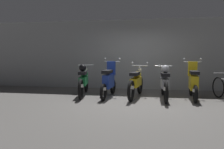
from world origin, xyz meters
TOP-DOWN VIEW (x-y plane):
  - ground_plane at (0.00, 0.00)m, footprint 80.00×80.00m
  - back_wall at (0.00, 2.45)m, footprint 16.00×0.30m
  - motorbike_slot_0 at (-1.79, 0.73)m, footprint 0.56×1.94m
  - motorbike_slot_1 at (-0.89, 0.61)m, footprint 0.59×1.68m
  - motorbike_slot_2 at (0.00, 0.67)m, footprint 0.62×1.93m
  - motorbike_slot_3 at (0.90, 0.56)m, footprint 0.56×1.95m
  - motorbike_slot_4 at (1.80, 0.71)m, footprint 0.59×1.68m

SIDE VIEW (x-z plane):
  - ground_plane at x=0.00m, z-range 0.00..0.00m
  - motorbike_slot_2 at x=0.00m, z-range -0.08..1.07m
  - motorbike_slot_0 at x=-1.79m, z-range -0.02..1.07m
  - motorbike_slot_3 at x=0.90m, z-range -0.02..1.07m
  - motorbike_slot_1 at x=-0.89m, z-range -0.12..1.17m
  - motorbike_slot_4 at x=1.80m, z-range -0.12..1.17m
  - back_wall at x=0.00m, z-range 0.00..2.81m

